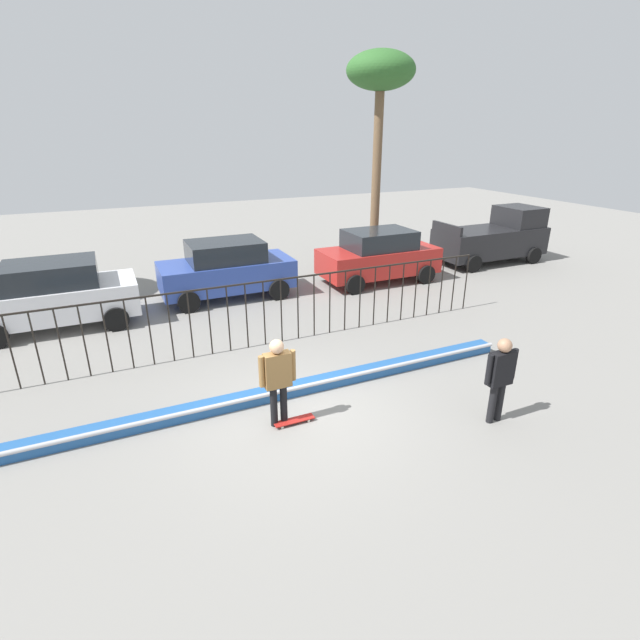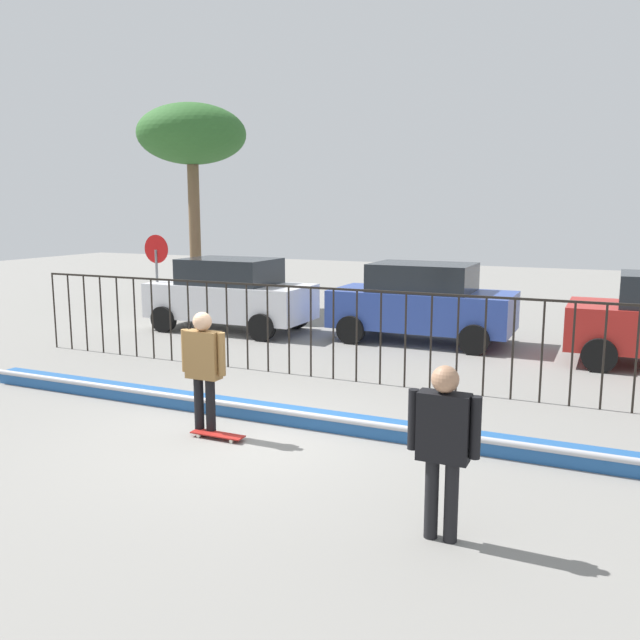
# 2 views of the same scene
# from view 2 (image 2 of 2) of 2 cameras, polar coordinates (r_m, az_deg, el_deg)

# --- Properties ---
(ground_plane) EXTENTS (60.00, 60.00, 0.00)m
(ground_plane) POSITION_cam_2_polar(r_m,az_deg,el_deg) (9.59, -7.17, -9.87)
(ground_plane) COLOR gray
(bowl_coping_ledge) EXTENTS (11.00, 0.40, 0.27)m
(bowl_coping_ledge) POSITION_cam_2_polar(r_m,az_deg,el_deg) (10.22, -4.79, -7.89)
(bowl_coping_ledge) COLOR #235699
(bowl_coping_ledge) RESTS_ON ground
(perimeter_fence) EXTENTS (14.04, 0.04, 1.74)m
(perimeter_fence) POSITION_cam_2_polar(r_m,az_deg,el_deg) (12.32, 1.16, -0.26)
(perimeter_fence) COLOR black
(perimeter_fence) RESTS_ON ground
(skateboarder) EXTENTS (0.71, 0.27, 1.77)m
(skateboarder) POSITION_cam_2_polar(r_m,az_deg,el_deg) (9.43, -10.03, -3.57)
(skateboarder) COLOR black
(skateboarder) RESTS_ON ground
(skateboard) EXTENTS (0.80, 0.20, 0.07)m
(skateboard) POSITION_cam_2_polar(r_m,az_deg,el_deg) (9.49, -8.84, -9.75)
(skateboard) COLOR #A51E19
(skateboard) RESTS_ON ground
(camera_operator) EXTENTS (0.70, 0.26, 1.74)m
(camera_operator) POSITION_cam_2_polar(r_m,az_deg,el_deg) (6.47, 10.61, -9.89)
(camera_operator) COLOR black
(camera_operator) RESTS_ON ground
(parked_car_white) EXTENTS (4.30, 2.12, 1.90)m
(parked_car_white) POSITION_cam_2_polar(r_m,az_deg,el_deg) (17.52, -7.74, 2.26)
(parked_car_white) COLOR silver
(parked_car_white) RESTS_ON ground
(parked_car_blue) EXTENTS (4.30, 2.12, 1.90)m
(parked_car_blue) POSITION_cam_2_polar(r_m,az_deg,el_deg) (16.04, 8.81, 1.56)
(parked_car_blue) COLOR #2D479E
(parked_car_blue) RESTS_ON ground
(stop_sign) EXTENTS (0.76, 0.07, 2.50)m
(stop_sign) POSITION_cam_2_polar(r_m,az_deg,el_deg) (18.27, -13.92, 4.39)
(stop_sign) COLOR slate
(stop_sign) RESTS_ON ground
(palm_tree_short) EXTENTS (3.38, 3.38, 6.40)m
(palm_tree_short) POSITION_cam_2_polar(r_m,az_deg,el_deg) (21.66, -11.01, 15.27)
(palm_tree_short) COLOR brown
(palm_tree_short) RESTS_ON ground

